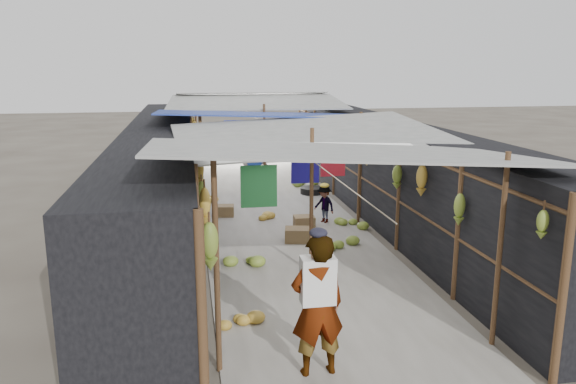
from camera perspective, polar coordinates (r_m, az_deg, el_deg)
ground at (r=7.51m, az=7.47°, el=-16.30°), size 80.00×80.00×0.00m
aisle_slab at (r=13.40m, az=-0.90°, el=-2.91°), size 3.60×16.00×0.02m
stall_left at (r=12.99m, az=-12.76°, el=1.43°), size 1.40×15.00×2.30m
stall_right at (r=13.82m, az=10.21°, el=2.22°), size 1.40×15.00×2.30m
crate_near at (r=11.79m, az=0.94°, el=-4.41°), size 0.58×0.50×0.30m
crate_mid at (r=12.80m, az=1.65°, el=-3.07°), size 0.48×0.39×0.28m
crate_back at (r=13.83m, az=-6.45°, el=-1.94°), size 0.48×0.41×0.28m
black_basin at (r=16.15m, az=2.42°, el=0.12°), size 0.66×0.66×0.20m
vendor_elderly at (r=6.71m, az=3.02°, el=-11.47°), size 0.68×0.47×1.76m
shopper_blue at (r=16.08m, az=-3.47°, el=2.64°), size 0.91×0.79×1.62m
vendor_seated at (r=13.15m, az=3.70°, el=-1.28°), size 0.60×0.66×0.89m
market_canopy at (r=13.29m, az=-1.06°, el=7.47°), size 5.62×15.20×2.77m
hanging_bananas at (r=12.79m, az=-0.84°, el=3.79°), size 3.96×14.37×0.85m
floor_bananas at (r=12.87m, az=-0.38°, el=-2.85°), size 3.98×9.94×0.36m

